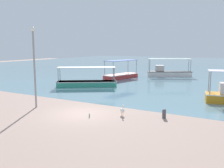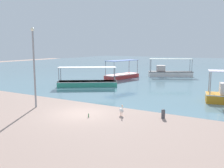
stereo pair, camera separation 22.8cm
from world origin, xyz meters
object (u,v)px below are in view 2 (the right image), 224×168
Objects in this scene: mooring_bollard at (163,113)px; glass_bottle at (89,116)px; fishing_boat_near_right at (87,82)px; pelican at (121,110)px; fishing_boat_center at (169,72)px; fishing_boat_outer at (122,75)px; lamp_post at (34,63)px.

glass_bottle is at bearing -152.99° from mooring_bollard.
fishing_boat_near_right is 13.14m from glass_bottle.
fishing_boat_center is at bearing 99.63° from pelican.
fishing_boat_outer reaches higher than fishing_boat_near_right.
mooring_bollard is (6.72, -22.82, -0.32)m from fishing_boat_center.
pelican is 2.96× the size of glass_bottle.
pelican is at bearing -44.04° from fishing_boat_near_right.
pelican is at bearing 40.81° from glass_bottle.
fishing_boat_outer is at bearing 97.41° from lamp_post.
lamp_post is (-2.93, -24.84, 2.77)m from fishing_boat_center.
mooring_bollard is (2.72, 0.78, -0.04)m from pelican.
fishing_boat_outer is at bearing 111.67° from glass_bottle.
fishing_boat_center is 8.43× the size of pelican.
mooring_bollard is (12.16, -8.36, -0.15)m from fishing_boat_near_right.
lamp_post reaches higher than mooring_bollard.
fishing_boat_outer reaches higher than mooring_bollard.
fishing_boat_near_right is at bearing 135.96° from pelican.
fishing_boat_center reaches higher than glass_bottle.
lamp_post is 10.33m from mooring_bollard.
fishing_boat_outer is at bearing 89.87° from fishing_boat_near_right.
pelican is (9.45, -9.14, -0.11)m from fishing_boat_near_right.
fishing_boat_outer is 20.88m from glass_bottle.
fishing_boat_outer is 20.24m from pelican.
lamp_post is at bearing -169.83° from pelican.
fishing_boat_center reaches higher than fishing_boat_outer.
fishing_boat_near_right is 1.01× the size of fishing_boat_center.
fishing_boat_outer is at bearing 125.32° from mooring_bollard.
pelican is 1.27× the size of mooring_bollard.
fishing_boat_near_right is at bearing -90.13° from fishing_boat_outer.
fishing_boat_center is 23.79m from mooring_bollard.
fishing_boat_center is 23.94m from pelican.
fishing_boat_outer is 1.00× the size of lamp_post.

